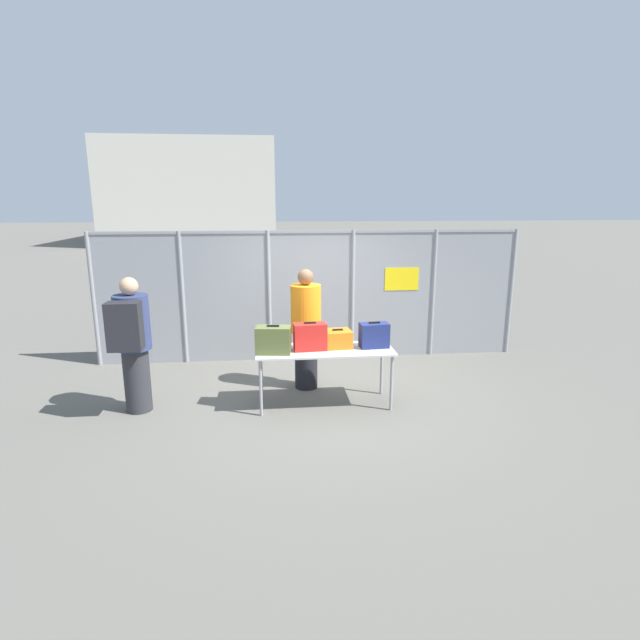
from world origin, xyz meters
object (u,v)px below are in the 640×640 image
(traveler_hooded, at_px, (132,340))
(utility_trailer, at_px, (339,310))
(suitcase_orange, at_px, (338,339))
(inspection_table, at_px, (324,354))
(suitcase_olive, at_px, (273,340))
(suitcase_red, at_px, (310,337))
(suitcase_navy, at_px, (374,335))
(security_worker_near, at_px, (306,328))

(traveler_hooded, height_order, utility_trailer, traveler_hooded)
(suitcase_orange, height_order, traveler_hooded, traveler_hooded)
(inspection_table, xyz_separation_m, suitcase_olive, (-0.68, -0.10, 0.24))
(inspection_table, relative_size, suitcase_red, 4.11)
(utility_trailer, bearing_deg, suitcase_red, -103.56)
(suitcase_navy, relative_size, security_worker_near, 0.23)
(suitcase_olive, xyz_separation_m, suitcase_orange, (0.87, 0.19, -0.06))
(security_worker_near, bearing_deg, traveler_hooded, 33.91)
(inspection_table, bearing_deg, suitcase_orange, 25.07)
(suitcase_orange, relative_size, security_worker_near, 0.21)
(inspection_table, relative_size, suitcase_olive, 3.85)
(suitcase_olive, relative_size, utility_trailer, 0.11)
(inspection_table, bearing_deg, traveler_hooded, -179.97)
(inspection_table, xyz_separation_m, suitcase_navy, (0.68, 0.02, 0.23))
(suitcase_olive, relative_size, security_worker_near, 0.27)
(suitcase_orange, distance_m, utility_trailer, 4.03)
(suitcase_red, height_order, suitcase_orange, suitcase_red)
(inspection_table, relative_size, security_worker_near, 1.03)
(suitcase_orange, bearing_deg, security_worker_near, 123.52)
(inspection_table, bearing_deg, suitcase_navy, 1.97)
(suitcase_red, bearing_deg, inspection_table, 1.43)
(inspection_table, xyz_separation_m, traveler_hooded, (-2.49, -0.00, 0.26))
(inspection_table, bearing_deg, utility_trailer, 79.06)
(inspection_table, bearing_deg, security_worker_near, 106.36)
(suitcase_red, height_order, utility_trailer, suitcase_red)
(suitcase_olive, height_order, security_worker_near, security_worker_near)
(suitcase_navy, relative_size, utility_trailer, 0.10)
(inspection_table, distance_m, suitcase_orange, 0.28)
(suitcase_olive, xyz_separation_m, suitcase_red, (0.49, 0.10, 0.00))
(suitcase_orange, bearing_deg, inspection_table, -154.93)
(suitcase_olive, bearing_deg, utility_trailer, 70.54)
(suitcase_olive, xyz_separation_m, traveler_hooded, (-1.80, 0.10, 0.02))
(inspection_table, bearing_deg, suitcase_olive, -171.59)
(suitcase_olive, xyz_separation_m, utility_trailer, (1.47, 4.15, -0.53))
(inspection_table, relative_size, traveler_hooded, 1.02)
(utility_trailer, bearing_deg, suitcase_orange, -98.52)
(suitcase_navy, bearing_deg, inspection_table, -178.03)
(suitcase_red, relative_size, suitcase_navy, 1.11)
(inspection_table, height_order, suitcase_olive, suitcase_olive)
(suitcase_olive, height_order, suitcase_red, suitcase_red)
(traveler_hooded, height_order, security_worker_near, traveler_hooded)
(suitcase_red, height_order, security_worker_near, security_worker_near)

